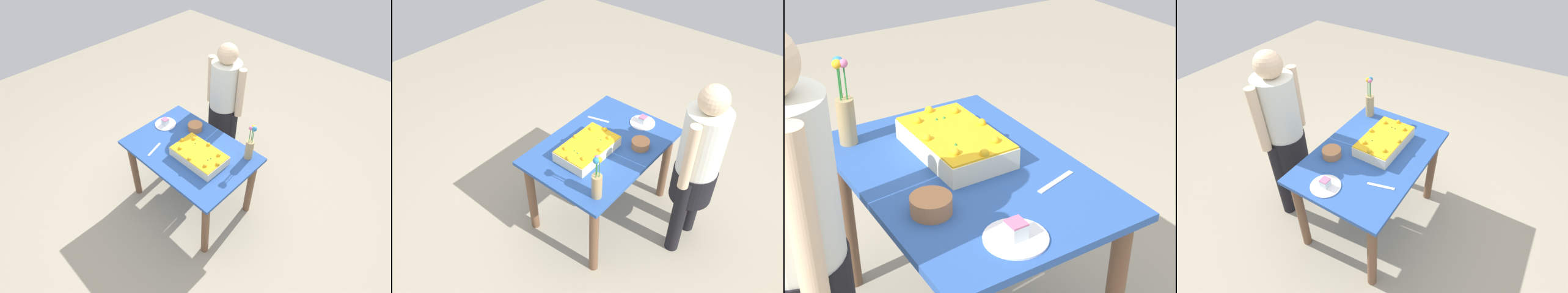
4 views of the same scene
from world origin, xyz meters
TOP-DOWN VIEW (x-y plane):
  - ground_plane at (0.00, 0.00)m, footprint 8.00×8.00m
  - dining_table at (0.00, 0.00)m, footprint 1.15×0.79m
  - sheet_cake at (0.14, -0.03)m, footprint 0.47×0.29m
  - serving_plate_with_slice at (-0.44, 0.09)m, footprint 0.21×0.21m
  - cake_knife at (-0.24, -0.23)m, footprint 0.07×0.19m
  - flower_vase at (0.44, 0.29)m, footprint 0.07×0.07m
  - fruit_bowl at (-0.17, 0.24)m, footprint 0.14×0.14m
  - person_standing at (-0.19, 0.70)m, footprint 0.45×0.31m

SIDE VIEW (x-z plane):
  - ground_plane at x=0.00m, z-range 0.00..0.00m
  - dining_table at x=0.00m, z-range 0.24..1.00m
  - cake_knife at x=-0.24m, z-range 0.77..0.77m
  - serving_plate_with_slice at x=-0.44m, z-range 0.75..0.82m
  - fruit_bowl at x=-0.17m, z-range 0.77..0.83m
  - sheet_cake at x=0.14m, z-range 0.76..0.87m
  - person_standing at x=-0.19m, z-range 0.11..1.60m
  - flower_vase at x=0.44m, z-range 0.72..1.08m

